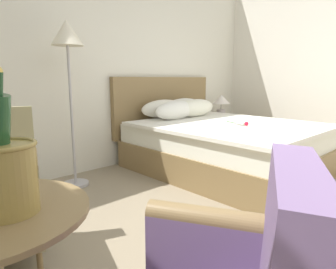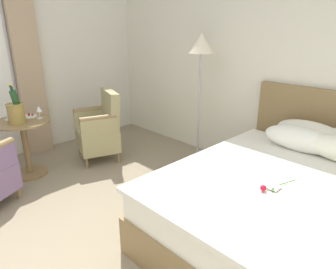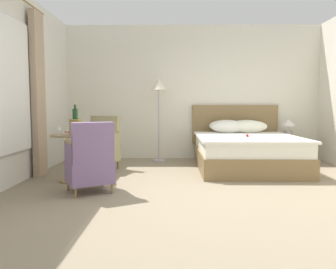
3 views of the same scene
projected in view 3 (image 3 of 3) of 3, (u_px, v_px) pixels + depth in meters
The scene contains 13 objects.
ground_plane at pixel (205, 193), 4.31m from camera, with size 7.32×7.32×0.00m, color gray.
wall_headboard_side at pixel (192, 93), 7.15m from camera, with size 5.56×0.12×2.88m.
bed at pixel (245, 149), 6.10m from camera, with size 1.83×2.25×1.17m.
nightstand at pixel (288, 148), 6.86m from camera, with size 0.45×0.37×0.53m.
bedside_lamp at pixel (288, 124), 6.82m from camera, with size 0.29×0.29×0.35m.
floor_lamp_brass at pixel (159, 92), 6.73m from camera, with size 0.32×0.32×1.73m.
side_table_round at pixel (74, 153), 4.96m from camera, with size 0.67×0.67×0.72m.
champagne_bucket at pixel (75, 125), 4.87m from camera, with size 0.20×0.20×0.47m.
wine_glass_near_bucket at pixel (80, 126), 5.14m from camera, with size 0.07×0.07×0.16m.
wine_glass_near_edge at pixel (60, 129), 4.83m from camera, with size 0.08×0.08×0.14m.
snack_plate at pixel (68, 133), 5.08m from camera, with size 0.19×0.19×0.04m.
armchair_by_window at pixel (101, 145), 5.90m from camera, with size 0.72×0.70×0.97m.
armchair_facing_bed at pixel (90, 161), 4.31m from camera, with size 0.74×0.73×0.94m.
Camera 3 is at (-0.43, -4.23, 1.14)m, focal length 35.00 mm.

